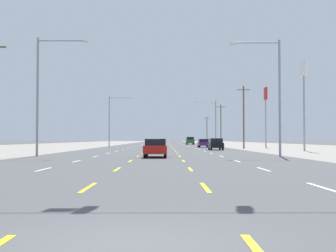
{
  "coord_description": "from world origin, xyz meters",
  "views": [
    {
      "loc": [
        0.56,
        -5.57,
        1.46
      ],
      "look_at": [
        0.86,
        43.66,
        2.98
      ],
      "focal_mm": 44.91,
      "sensor_mm": 36.0,
      "label": 1
    }
  ],
  "objects_px": {
    "streetlight_left_row_1": "(112,117)",
    "streetlight_left_row_0": "(43,87)",
    "sedan_inner_left_far": "(152,141)",
    "sedan_center_turn_nearest": "(156,148)",
    "pole_sign_right_row_1": "(304,83)",
    "suv_far_right_midfar": "(190,141)",
    "pole_sign_right_row_2": "(266,103)",
    "streetlight_right_row_0": "(275,89)",
    "streetlight_right_row_1": "(213,120)",
    "sedan_far_right_mid": "(203,143)",
    "hatchback_far_right_near": "(216,144)",
    "hatchback_center_turn_farther": "(163,141)"
  },
  "relations": [
    {
      "from": "streetlight_right_row_1",
      "to": "hatchback_far_right_near",
      "type": "bearing_deg",
      "value": -95.78
    },
    {
      "from": "hatchback_far_right_near",
      "to": "hatchback_center_turn_farther",
      "type": "height_order",
      "value": "same"
    },
    {
      "from": "suv_far_right_midfar",
      "to": "pole_sign_right_row_2",
      "type": "xyz_separation_m",
      "value": [
        10.81,
        -36.52,
        6.58
      ]
    },
    {
      "from": "sedan_far_right_mid",
      "to": "hatchback_center_turn_farther",
      "type": "height_order",
      "value": "hatchback_center_turn_farther"
    },
    {
      "from": "hatchback_far_right_near",
      "to": "streetlight_left_row_1",
      "type": "height_order",
      "value": "streetlight_left_row_1"
    },
    {
      "from": "streetlight_right_row_0",
      "to": "streetlight_right_row_1",
      "type": "relative_size",
      "value": 1.12
    },
    {
      "from": "streetlight_right_row_1",
      "to": "sedan_far_right_mid",
      "type": "bearing_deg",
      "value": -110.3
    },
    {
      "from": "sedan_center_turn_nearest",
      "to": "streetlight_right_row_1",
      "type": "distance_m",
      "value": 47.65
    },
    {
      "from": "sedan_center_turn_nearest",
      "to": "sedan_far_right_mid",
      "type": "relative_size",
      "value": 1.0
    },
    {
      "from": "sedan_center_turn_nearest",
      "to": "streetlight_left_row_1",
      "type": "distance_m",
      "value": 47.59
    },
    {
      "from": "sedan_center_turn_nearest",
      "to": "hatchback_far_right_near",
      "type": "distance_m",
      "value": 23.3
    },
    {
      "from": "sedan_far_right_mid",
      "to": "hatchback_center_turn_farther",
      "type": "relative_size",
      "value": 1.15
    },
    {
      "from": "sedan_inner_left_far",
      "to": "streetlight_right_row_1",
      "type": "relative_size",
      "value": 0.51
    },
    {
      "from": "streetlight_left_row_0",
      "to": "streetlight_right_row_1",
      "type": "xyz_separation_m",
      "value": [
        19.39,
        44.85,
        -0.63
      ]
    },
    {
      "from": "sedan_inner_left_far",
      "to": "sedan_center_turn_nearest",
      "type": "bearing_deg",
      "value": -88.01
    },
    {
      "from": "hatchback_center_turn_farther",
      "to": "streetlight_left_row_0",
      "type": "distance_m",
      "value": 98.57
    },
    {
      "from": "hatchback_far_right_near",
      "to": "streetlight_right_row_1",
      "type": "relative_size",
      "value": 0.44
    },
    {
      "from": "sedan_inner_left_far",
      "to": "hatchback_center_turn_farther",
      "type": "height_order",
      "value": "hatchback_center_turn_farther"
    },
    {
      "from": "streetlight_right_row_0",
      "to": "hatchback_far_right_near",
      "type": "bearing_deg",
      "value": 96.93
    },
    {
      "from": "sedan_inner_left_far",
      "to": "streetlight_right_row_0",
      "type": "bearing_deg",
      "value": -81.68
    },
    {
      "from": "hatchback_far_right_near",
      "to": "pole_sign_right_row_2",
      "type": "height_order",
      "value": "pole_sign_right_row_2"
    },
    {
      "from": "hatchback_far_right_near",
      "to": "sedan_inner_left_far",
      "type": "xyz_separation_m",
      "value": [
        -10.62,
        69.09,
        -0.03
      ]
    },
    {
      "from": "hatchback_center_turn_farther",
      "to": "pole_sign_right_row_1",
      "type": "bearing_deg",
      "value": -77.95
    },
    {
      "from": "pole_sign_right_row_1",
      "to": "sedan_far_right_mid",
      "type": "bearing_deg",
      "value": 114.43
    },
    {
      "from": "sedan_inner_left_far",
      "to": "pole_sign_right_row_1",
      "type": "bearing_deg",
      "value": -74.32
    },
    {
      "from": "pole_sign_right_row_2",
      "to": "sedan_far_right_mid",
      "type": "bearing_deg",
      "value": 171.67
    },
    {
      "from": "hatchback_far_right_near",
      "to": "hatchback_center_turn_farther",
      "type": "xyz_separation_m",
      "value": [
        -7.42,
        77.46,
        0.0
      ]
    },
    {
      "from": "pole_sign_right_row_1",
      "to": "streetlight_left_row_1",
      "type": "bearing_deg",
      "value": 132.78
    },
    {
      "from": "sedan_inner_left_far",
      "to": "hatchback_center_turn_farther",
      "type": "relative_size",
      "value": 1.15
    },
    {
      "from": "sedan_center_turn_nearest",
      "to": "hatchback_center_turn_farther",
      "type": "height_order",
      "value": "hatchback_center_turn_farther"
    },
    {
      "from": "sedan_far_right_mid",
      "to": "pole_sign_right_row_2",
      "type": "distance_m",
      "value": 12.67
    },
    {
      "from": "streetlight_left_row_1",
      "to": "streetlight_left_row_0",
      "type": "bearing_deg",
      "value": -90.06
    },
    {
      "from": "streetlight_right_row_0",
      "to": "streetlight_right_row_1",
      "type": "height_order",
      "value": "streetlight_right_row_0"
    },
    {
      "from": "sedan_inner_left_far",
      "to": "streetlight_left_row_0",
      "type": "xyz_separation_m",
      "value": [
        -6.31,
        -89.62,
        5.03
      ]
    },
    {
      "from": "streetlight_left_row_0",
      "to": "streetlight_right_row_1",
      "type": "distance_m",
      "value": 48.86
    },
    {
      "from": "streetlight_left_row_0",
      "to": "sedan_inner_left_far",
      "type": "bearing_deg",
      "value": 85.97
    },
    {
      "from": "sedan_inner_left_far",
      "to": "streetlight_right_row_0",
      "type": "relative_size",
      "value": 0.46
    },
    {
      "from": "sedan_inner_left_far",
      "to": "streetlight_left_row_0",
      "type": "relative_size",
      "value": 0.45
    },
    {
      "from": "streetlight_left_row_0",
      "to": "hatchback_center_turn_farther",
      "type": "bearing_deg",
      "value": 84.45
    },
    {
      "from": "hatchback_far_right_near",
      "to": "sedan_center_turn_nearest",
      "type": "bearing_deg",
      "value": -108.66
    },
    {
      "from": "sedan_far_right_mid",
      "to": "streetlight_right_row_0",
      "type": "distance_m",
      "value": 38.48
    },
    {
      "from": "hatchback_far_right_near",
      "to": "streetlight_right_row_0",
      "type": "distance_m",
      "value": 21.25
    },
    {
      "from": "sedan_center_turn_nearest",
      "to": "hatchback_far_right_near",
      "type": "relative_size",
      "value": 1.15
    },
    {
      "from": "sedan_center_turn_nearest",
      "to": "suv_far_right_midfar",
      "type": "bearing_deg",
      "value": 84.53
    },
    {
      "from": "suv_far_right_midfar",
      "to": "sedan_center_turn_nearest",
      "type": "bearing_deg",
      "value": -95.47
    },
    {
      "from": "streetlight_left_row_1",
      "to": "suv_far_right_midfar",
      "type": "bearing_deg",
      "value": 59.55
    },
    {
      "from": "streetlight_left_row_1",
      "to": "streetlight_right_row_1",
      "type": "bearing_deg",
      "value": 0.0
    },
    {
      "from": "sedan_inner_left_far",
      "to": "streetlight_left_row_1",
      "type": "xyz_separation_m",
      "value": [
        -6.27,
        -44.77,
        4.85
      ]
    },
    {
      "from": "hatchback_far_right_near",
      "to": "pole_sign_right_row_2",
      "type": "xyz_separation_m",
      "value": [
        10.5,
        16.01,
        6.83
      ]
    },
    {
      "from": "streetlight_right_row_0",
      "to": "sedan_inner_left_far",
      "type": "bearing_deg",
      "value": 98.32
    }
  ]
}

